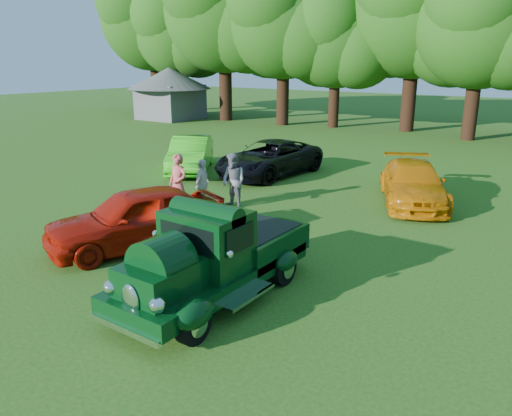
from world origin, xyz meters
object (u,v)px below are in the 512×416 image
Objects in this scene: hero_pickup at (215,259)px; back_car_orange at (413,183)px; spectator_white at (202,184)px; spectator_grey at (233,181)px; back_car_black at (269,158)px; back_car_lime at (191,154)px; gazebo at (170,87)px; red_convertible at (137,218)px; spectator_pink at (178,184)px.

hero_pickup is 8.88m from back_car_orange.
spectator_white is (-4.15, 4.40, 0.01)m from hero_pickup.
back_car_orange is 2.62× the size of spectator_grey.
back_car_orange is at bearing -2.76° from back_car_black.
spectator_grey is at bearing -68.97° from back_car_lime.
back_car_black is at bearing 147.60° from back_car_orange.
back_car_black is 2.87× the size of spectator_grey.
back_car_black is 0.78× the size of gazebo.
red_convertible is at bearing -144.46° from back_car_orange.
hero_pickup is at bearing -44.69° from spectator_grey.
back_car_lime is at bearing 157.66° from back_car_orange.
back_car_orange is at bearing 83.62° from red_convertible.
hero_pickup is 0.93× the size of back_car_black.
red_convertible is 2.80× the size of spectator_white.
red_convertible is 1.03× the size of back_car_lime.
back_car_lime is at bearing -154.17° from back_car_black.
gazebo reaches higher than back_car_orange.
gazebo is at bearing 27.58° from spectator_white.
back_car_lime is 6.03m from spectator_pink.
back_car_black is 1.10× the size of back_car_orange.
spectator_white is at bearing 126.05° from red_convertible.
red_convertible is at bearing -77.19° from spectator_grey.
back_car_lime is (-4.87, 7.29, -0.04)m from red_convertible.
back_car_black is 3.15× the size of spectator_white.
spectator_pink is (3.78, -4.69, 0.21)m from back_car_lime.
hero_pickup is at bearing 5.75° from red_convertible.
back_car_black is (-1.76, 8.54, -0.06)m from red_convertible.
back_car_black is 6.10m from back_car_orange.
back_car_lime is 9.18m from back_car_orange.
spectator_pink reaches higher than spectator_white.
red_convertible is 3.50m from spectator_white.
red_convertible is 0.98× the size of back_car_orange.
gazebo is (-18.92, 16.53, 1.53)m from spectator_grey.
gazebo reaches higher than spectator_white.
spectator_white is (4.04, -3.89, 0.08)m from back_car_lime.
back_car_orange is (9.17, 0.54, -0.05)m from back_car_lime.
hero_pickup is 6.12m from spectator_grey.
hero_pickup is at bearing -80.07° from back_car_lime.
hero_pickup reaches higher than spectator_white.
hero_pickup reaches higher than spectator_grey.
spectator_pink is at bearing -45.05° from gazebo.
hero_pickup is 11.65m from back_car_lime.
red_convertible reaches higher than back_car_black.
red_convertible is 8.94m from back_car_orange.
spectator_pink reaches higher than hero_pickup.
back_car_black is at bearing -12.83° from back_car_lime.
hero_pickup is 2.67× the size of spectator_grey.
hero_pickup is 1.07× the size of back_car_lime.
hero_pickup is 1.02× the size of back_car_orange.
spectator_grey is at bearing -41.14° from gazebo.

